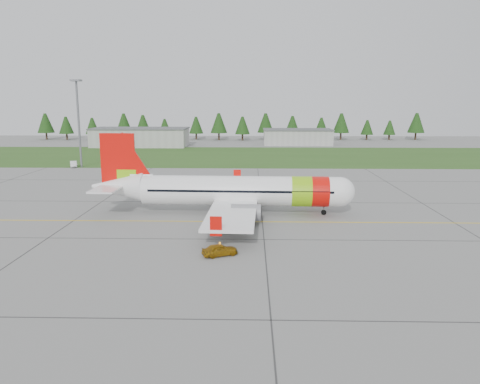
{
  "coord_description": "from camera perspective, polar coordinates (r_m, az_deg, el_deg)",
  "views": [
    {
      "loc": [
        8.54,
        -51.47,
        15.64
      ],
      "look_at": [
        7.01,
        9.54,
        3.67
      ],
      "focal_mm": 35.0,
      "sensor_mm": 36.0,
      "label": 1
    }
  ],
  "objects": [
    {
      "name": "hangar_east",
      "position": [
        170.77,
        7.01,
        6.63
      ],
      "size": [
        24.0,
        12.0,
        5.2
      ],
      "primitive_type": "cube",
      "color": "#A8A8A3",
      "rests_on": "ground"
    },
    {
      "name": "follow_me_car",
      "position": [
        47.85,
        -2.49,
        -5.69
      ],
      "size": [
        1.73,
        1.85,
        3.66
      ],
      "primitive_type": "imported",
      "rotation": [
        0.0,
        0.0,
        1.98
      ],
      "color": "#E8A20C",
      "rests_on": "ground"
    },
    {
      "name": "treeline",
      "position": [
        189.96,
        -1.16,
        7.88
      ],
      "size": [
        160.0,
        8.0,
        10.0
      ],
      "primitive_type": null,
      "color": "#1C3F14",
      "rests_on": "ground"
    },
    {
      "name": "grass_strip",
      "position": [
        134.65,
        -2.22,
        4.42
      ],
      "size": [
        320.0,
        50.0,
        0.03
      ],
      "primitive_type": "cube",
      "color": "#30561E",
      "rests_on": "ground"
    },
    {
      "name": "service_van",
      "position": [
        118.69,
        -19.68,
        3.91
      ],
      "size": [
        1.91,
        1.86,
        4.26
      ],
      "primitive_type": "imported",
      "rotation": [
        0.0,
        0.0,
        0.39
      ],
      "color": "silver",
      "rests_on": "ground"
    },
    {
      "name": "floodlight_mast",
      "position": [
        116.87,
        -19.05,
        7.73
      ],
      "size": [
        0.5,
        0.5,
        20.0
      ],
      "primitive_type": "cylinder",
      "color": "slate",
      "rests_on": "ground"
    },
    {
      "name": "aircraft",
      "position": [
        65.27,
        -0.72,
        0.13
      ],
      "size": [
        36.96,
        33.98,
        11.2
      ],
      "rotation": [
        0.0,
        0.0,
        -0.04
      ],
      "color": "white",
      "rests_on": "ground"
    },
    {
      "name": "taxi_guideline",
      "position": [
        62.08,
        -6.53,
        -3.56
      ],
      "size": [
        120.0,
        0.25,
        0.02
      ],
      "primitive_type": "cube",
      "color": "gold",
      "rests_on": "ground"
    },
    {
      "name": "hangar_west",
      "position": [
        166.48,
        -12.04,
        6.5
      ],
      "size": [
        32.0,
        14.0,
        6.0
      ],
      "primitive_type": "cube",
      "color": "#A8A8A3",
      "rests_on": "ground"
    },
    {
      "name": "ground",
      "position": [
        54.47,
        -7.69,
        -5.7
      ],
      "size": [
        320.0,
        320.0,
        0.0
      ],
      "primitive_type": "plane",
      "color": "gray",
      "rests_on": "ground"
    }
  ]
}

